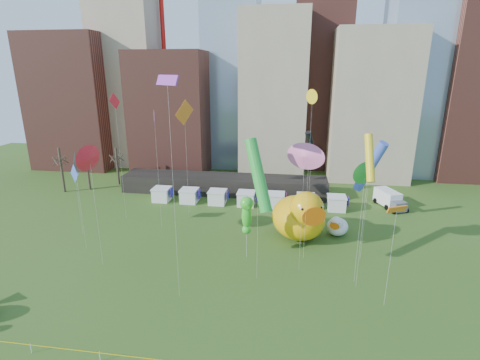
% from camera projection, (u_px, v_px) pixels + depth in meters
% --- Properties ---
extents(skyline, '(101.00, 23.00, 68.00)m').
position_uv_depth(skyline, '(267.00, 73.00, 79.01)').
color(skyline, brown).
rests_on(skyline, ground).
extents(pavilion, '(38.00, 6.00, 3.20)m').
position_uv_depth(pavilion, '(224.00, 184.00, 67.64)').
color(pavilion, black).
rests_on(pavilion, ground).
extents(vendor_tents, '(33.24, 2.80, 2.40)m').
position_uv_depth(vendor_tents, '(246.00, 199.00, 61.41)').
color(vendor_tents, white).
rests_on(vendor_tents, ground).
extents(bare_trees, '(8.44, 6.44, 8.50)m').
position_uv_depth(bare_trees, '(88.00, 169.00, 69.18)').
color(bare_trees, '#382B21').
rests_on(bare_trees, ground).
extents(big_duck, '(9.53, 10.62, 7.43)m').
position_uv_depth(big_duck, '(300.00, 216.00, 48.41)').
color(big_duck, '#EFAD0C').
rests_on(big_duck, ground).
extents(small_duck, '(3.84, 4.37, 3.07)m').
position_uv_depth(small_duck, '(337.00, 226.00, 50.07)').
color(small_duck, white).
rests_on(small_duck, ground).
extents(seahorse_green, '(1.86, 2.19, 7.91)m').
position_uv_depth(seahorse_green, '(247.00, 212.00, 42.88)').
color(seahorse_green, silver).
rests_on(seahorse_green, ground).
extents(seahorse_purple, '(1.38, 1.60, 4.93)m').
position_uv_depth(seahorse_purple, '(301.00, 222.00, 46.26)').
color(seahorse_purple, silver).
rests_on(seahorse_purple, ground).
extents(box_truck, '(4.41, 6.75, 2.70)m').
position_uv_depth(box_truck, '(389.00, 199.00, 60.64)').
color(box_truck, white).
rests_on(box_truck, ground).
extents(kite_0, '(0.62, 2.78, 14.41)m').
position_uv_depth(kite_0, '(89.00, 158.00, 39.09)').
color(kite_0, silver).
rests_on(kite_0, ground).
extents(kite_1, '(0.81, 2.17, 17.02)m').
position_uv_depth(kite_1, '(154.00, 122.00, 48.62)').
color(kite_1, silver).
rests_on(kite_1, ground).
extents(kite_2, '(2.29, 2.69, 14.73)m').
position_uv_depth(kite_2, '(312.00, 148.00, 47.14)').
color(kite_2, silver).
rests_on(kite_2, ground).
extents(kite_3, '(1.85, 1.68, 13.46)m').
position_uv_depth(kite_3, '(365.00, 173.00, 35.74)').
color(kite_3, silver).
rests_on(kite_3, ground).
extents(kite_4, '(1.15, 2.75, 16.38)m').
position_uv_depth(kite_4, '(370.00, 158.00, 34.32)').
color(kite_4, silver).
rests_on(kite_4, ground).
extents(kite_5, '(2.28, 1.72, 10.31)m').
position_uv_depth(kite_5, '(75.00, 174.00, 48.39)').
color(kite_5, silver).
rests_on(kite_5, ground).
extents(kite_6, '(1.88, 3.30, 17.98)m').
position_uv_depth(kite_6, '(184.00, 114.00, 53.63)').
color(kite_6, silver).
rests_on(kite_6, ground).
extents(kite_7, '(2.57, 2.07, 21.75)m').
position_uv_depth(kite_7, '(167.00, 82.00, 30.75)').
color(kite_7, silver).
rests_on(kite_7, ground).
extents(kite_8, '(0.41, 2.41, 19.15)m').
position_uv_depth(kite_8, '(115.00, 104.00, 51.26)').
color(kite_8, silver).
rests_on(kite_8, ground).
extents(kite_9, '(2.75, 1.56, 14.87)m').
position_uv_depth(kite_9, '(305.00, 157.00, 37.92)').
color(kite_9, silver).
rests_on(kite_9, ground).
extents(kite_10, '(1.81, 2.52, 12.81)m').
position_uv_depth(kite_10, '(75.00, 163.00, 43.31)').
color(kite_10, silver).
rests_on(kite_10, ground).
extents(kite_11, '(3.69, 4.20, 15.61)m').
position_uv_depth(kite_11, '(258.00, 175.00, 36.58)').
color(kite_11, silver).
rests_on(kite_11, ground).
extents(kite_12, '(0.91, 1.50, 20.21)m').
position_uv_depth(kite_12, '(312.00, 97.00, 38.71)').
color(kite_12, silver).
rests_on(kite_12, ground).
extents(kite_13, '(3.47, 3.31, 14.83)m').
position_uv_depth(kite_13, '(370.00, 167.00, 40.75)').
color(kite_13, silver).
rests_on(kite_13, ground).
extents(kite_14, '(1.90, 1.12, 10.46)m').
position_uv_depth(kite_14, '(397.00, 210.00, 32.47)').
color(kite_14, silver).
rests_on(kite_14, ground).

